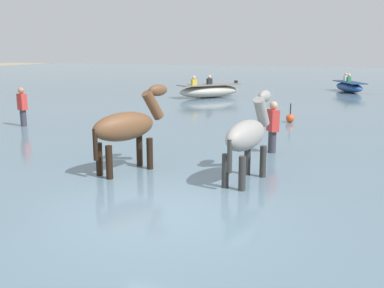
{
  "coord_description": "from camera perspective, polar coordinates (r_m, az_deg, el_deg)",
  "views": [
    {
      "loc": [
        2.96,
        -5.99,
        2.95
      ],
      "look_at": [
        -0.56,
        2.88,
        0.83
      ],
      "focal_mm": 41.16,
      "sensor_mm": 36.0,
      "label": 1
    }
  ],
  "objects": [
    {
      "name": "ground_plane",
      "position": [
        7.3,
        -4.31,
        -11.33
      ],
      "size": [
        120.0,
        120.0,
        0.0
      ],
      "primitive_type": "plane",
      "color": "gray"
    },
    {
      "name": "water_surface",
      "position": [
        16.5,
        11.03,
        2.56
      ],
      "size": [
        90.0,
        90.0,
        0.33
      ],
      "primitive_type": "cube",
      "color": "slate",
      "rests_on": "ground"
    },
    {
      "name": "horse_lead_bay",
      "position": [
        9.35,
        -8.36,
        2.01
      ],
      "size": [
        1.12,
        1.93,
        2.14
      ],
      "color": "brown",
      "rests_on": "ground"
    },
    {
      "name": "horse_trailing_grey",
      "position": [
        8.64,
        7.19,
        0.9
      ],
      "size": [
        0.73,
        1.91,
        2.07
      ],
      "color": "gray",
      "rests_on": "ground"
    },
    {
      "name": "boat_near_starboard",
      "position": [
        23.28,
        2.27,
        6.91
      ],
      "size": [
        3.14,
        3.4,
        1.17
      ],
      "color": "#B2AD9E",
      "rests_on": "water_surface"
    },
    {
      "name": "boat_distant_west",
      "position": [
        27.76,
        19.69,
        7.01
      ],
      "size": [
        2.17,
        3.08,
        1.07
      ],
      "color": "#28518E",
      "rests_on": "water_surface"
    },
    {
      "name": "person_wading_mid",
      "position": [
        15.79,
        -21.09,
        4.1
      ],
      "size": [
        0.37,
        0.29,
        1.63
      ],
      "color": "#383842",
      "rests_on": "ground"
    },
    {
      "name": "person_onlooker_right",
      "position": [
        11.2,
        10.39,
        1.59
      ],
      "size": [
        0.36,
        0.37,
        1.63
      ],
      "color": "#383842",
      "rests_on": "ground"
    },
    {
      "name": "channel_buoy",
      "position": [
        15.9,
        12.6,
        3.29
      ],
      "size": [
        0.29,
        0.29,
        0.67
      ],
      "color": "#E54C1E",
      "rests_on": "water_surface"
    }
  ]
}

